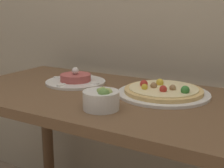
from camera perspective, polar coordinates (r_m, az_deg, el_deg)
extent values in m
cube|color=brown|center=(1.13, 3.09, -3.30)|extent=(1.39, 0.62, 0.03)
cylinder|color=brown|center=(1.80, -11.71, -9.88)|extent=(0.06, 0.06, 0.73)
cylinder|color=silver|center=(1.17, 9.36, -1.75)|extent=(0.34, 0.34, 0.01)
cylinder|color=#DBB26B|center=(1.16, 9.38, -1.19)|extent=(0.29, 0.29, 0.01)
cylinder|color=beige|center=(1.16, 9.40, -0.76)|extent=(0.25, 0.25, 0.00)
sphere|color=#387F33|center=(1.10, 13.23, -1.09)|extent=(0.03, 0.03, 0.03)
sphere|color=#997047|center=(1.15, 7.63, -0.29)|extent=(0.02, 0.02, 0.02)
sphere|color=gold|center=(1.13, 5.97, -0.56)|extent=(0.02, 0.02, 0.02)
sphere|color=#B22D23|center=(1.11, 9.35, -0.92)|extent=(0.03, 0.03, 0.03)
sphere|color=#B22D23|center=(1.17, 5.85, 0.03)|extent=(0.03, 0.03, 0.03)
sphere|color=gold|center=(1.20, 8.74, 0.29)|extent=(0.03, 0.03, 0.03)
sphere|color=#997047|center=(1.14, 11.03, -0.68)|extent=(0.02, 0.02, 0.02)
cylinder|color=silver|center=(1.34, -6.67, 0.37)|extent=(0.25, 0.25, 0.01)
cylinder|color=#B2514C|center=(1.33, -6.69, 1.18)|extent=(0.13, 0.13, 0.03)
sphere|color=silver|center=(1.33, -6.73, 2.42)|extent=(0.03, 0.03, 0.03)
cube|color=white|center=(1.28, -3.25, 0.21)|extent=(0.04, 0.02, 0.01)
cube|color=white|center=(1.41, -4.34, 1.47)|extent=(0.02, 0.04, 0.01)
cube|color=white|center=(1.39, -9.83, 1.15)|extent=(0.04, 0.02, 0.01)
cube|color=white|center=(1.26, -9.29, -0.16)|extent=(0.02, 0.04, 0.01)
cylinder|color=silver|center=(0.99, -1.99, -2.97)|extent=(0.12, 0.12, 0.06)
sphere|color=#668E42|center=(0.99, -2.24, -1.42)|extent=(0.02, 0.02, 0.02)
sphere|color=#A3B25B|center=(0.97, -0.78, -1.69)|extent=(0.03, 0.03, 0.03)
sphere|color=#A3B25B|center=(0.98, -2.09, -1.62)|extent=(0.03, 0.03, 0.03)
sphere|color=#668E42|center=(0.96, -1.50, -1.89)|extent=(0.04, 0.04, 0.04)
sphere|color=#8EA34C|center=(0.98, -1.75, -1.59)|extent=(0.04, 0.04, 0.04)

